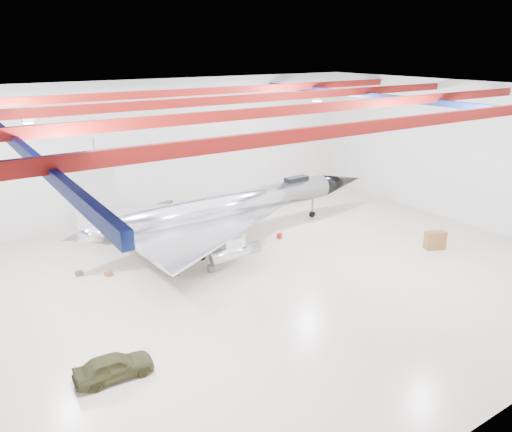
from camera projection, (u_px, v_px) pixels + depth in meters
floor at (248, 281)px, 30.09m from camera, size 40.00×40.00×0.00m
wall_back at (147, 150)px, 40.13m from camera, size 40.00×0.00×40.00m
wall_right at (463, 153)px, 38.81m from camera, size 0.00×30.00×30.00m
ceiling at (247, 94)px, 26.54m from camera, size 40.00×40.00×0.00m
ceiling_structure at (247, 107)px, 26.76m from camera, size 39.50×29.50×1.08m
jet_aircraft at (228, 209)px, 35.97m from camera, size 25.38×15.00×6.92m
jeep at (114, 366)px, 21.08m from camera, size 3.40×1.53×1.13m
desk at (435, 240)px, 34.62m from camera, size 1.53×1.20×1.26m
crate_ply at (109, 273)px, 30.68m from camera, size 0.49×0.41×0.31m
toolbox_red at (153, 242)px, 35.58m from camera, size 0.51×0.43×0.33m
engine_drum at (211, 268)px, 31.26m from camera, size 0.56×0.56×0.42m
parts_bin at (222, 239)px, 36.04m from camera, size 0.70×0.62×0.42m
crate_small at (79, 273)px, 30.76m from camera, size 0.47×0.42×0.28m
tool_chest at (279, 236)px, 36.67m from camera, size 0.41×0.41×0.36m
oil_barrel at (174, 272)px, 30.75m from camera, size 0.66×0.59×0.39m
spares_box at (183, 233)px, 37.24m from camera, size 0.48×0.48×0.33m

